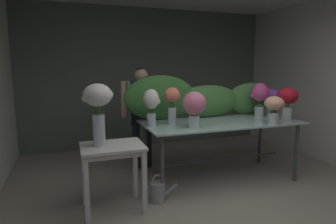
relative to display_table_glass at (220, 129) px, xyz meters
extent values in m
plane|color=#9E9384|center=(-0.42, 0.40, -0.74)|extent=(8.00, 8.00, 0.00)
cube|color=slate|center=(-0.42, 2.22, 0.63)|extent=(5.08, 0.12, 2.74)
cube|color=silver|center=(2.12, 0.40, 0.63)|extent=(0.12, 3.76, 2.74)
cube|color=#ABCDC7|center=(0.00, 0.00, 0.10)|extent=(2.19, 1.01, 0.02)
cylinder|color=#4C4C51|center=(-0.99, -0.41, -0.32)|extent=(0.05, 0.05, 0.83)
sphere|color=#4C4C51|center=(-0.99, -0.41, -0.71)|extent=(0.07, 0.07, 0.07)
cylinder|color=#4C4C51|center=(0.99, -0.41, -0.32)|extent=(0.05, 0.05, 0.83)
sphere|color=#4C4C51|center=(0.99, -0.41, -0.71)|extent=(0.07, 0.07, 0.07)
cylinder|color=#4C4C51|center=(-0.99, 0.41, -0.32)|extent=(0.05, 0.05, 0.83)
sphere|color=#4C4C51|center=(-0.99, 0.41, -0.71)|extent=(0.07, 0.07, 0.07)
cylinder|color=#4C4C51|center=(0.99, 0.41, -0.32)|extent=(0.05, 0.05, 0.83)
sphere|color=#4C4C51|center=(0.99, 0.41, -0.71)|extent=(0.07, 0.07, 0.07)
cylinder|color=#4C4C51|center=(0.00, 0.00, -0.45)|extent=(1.99, 0.03, 0.03)
cube|color=white|center=(-1.57, -0.40, 0.00)|extent=(0.69, 0.53, 0.03)
cube|color=white|center=(-1.57, -0.40, -0.04)|extent=(0.63, 0.47, 0.06)
cube|color=white|center=(-1.87, -0.62, -0.38)|extent=(0.05, 0.05, 0.73)
cube|color=white|center=(-1.27, -0.62, -0.38)|extent=(0.05, 0.05, 0.73)
cube|color=white|center=(-1.87, -0.17, -0.38)|extent=(0.05, 0.05, 0.73)
cube|color=white|center=(-1.27, -0.17, -0.38)|extent=(0.05, 0.05, 0.73)
cylinder|color=#232328|center=(-1.02, 0.83, -0.33)|extent=(0.12, 0.12, 0.82)
cylinder|color=#232328|center=(-0.83, 0.83, -0.33)|extent=(0.12, 0.12, 0.82)
cube|color=#999EA8|center=(-0.93, 0.83, 0.37)|extent=(0.46, 0.22, 0.56)
cube|color=#192833|center=(-0.93, 0.72, 0.33)|extent=(0.39, 0.02, 0.68)
cylinder|color=#D8AD8E|center=(-1.20, 0.83, 0.37)|extent=(0.09, 0.09, 0.55)
cylinder|color=#D8AD8E|center=(-0.65, 0.83, 0.37)|extent=(0.09, 0.09, 0.55)
sphere|color=#D8AD8E|center=(-0.93, 0.83, 0.74)|extent=(0.20, 0.20, 0.20)
ellipsoid|color=black|center=(-0.93, 0.85, 0.80)|extent=(0.15, 0.15, 0.09)
ellipsoid|color=#387033|center=(-0.76, 0.39, 0.43)|extent=(1.06, 0.24, 0.64)
ellipsoid|color=#477F3D|center=(-0.01, 0.39, 0.35)|extent=(1.05, 0.30, 0.48)
ellipsoid|color=#477F3D|center=(0.75, 0.39, 0.36)|extent=(0.81, 0.24, 0.50)
cylinder|color=silver|center=(0.73, 0.12, 0.19)|extent=(0.14, 0.14, 0.16)
cylinder|color=#9EBCB2|center=(0.73, 0.12, 0.15)|extent=(0.12, 0.12, 0.07)
cylinder|color=#28562D|center=(0.76, 0.12, 0.26)|extent=(0.01, 0.01, 0.29)
cylinder|color=#28562D|center=(0.72, 0.14, 0.26)|extent=(0.01, 0.01, 0.29)
cylinder|color=#28562D|center=(0.71, 0.12, 0.26)|extent=(0.01, 0.01, 0.29)
cylinder|color=#28562D|center=(0.72, 0.09, 0.26)|extent=(0.01, 0.01, 0.29)
ellipsoid|color=#E54C9E|center=(0.73, 0.12, 0.49)|extent=(0.25, 0.25, 0.27)
sphere|color=#E54C9E|center=(0.63, 0.14, 0.44)|extent=(0.09, 0.09, 0.09)
ellipsoid|color=#387033|center=(0.72, 0.10, 0.29)|extent=(0.11, 0.08, 0.03)
cylinder|color=silver|center=(0.57, -0.40, 0.19)|extent=(0.12, 0.12, 0.16)
cylinder|color=#9EBCB2|center=(0.57, -0.40, 0.15)|extent=(0.11, 0.11, 0.07)
cylinder|color=#477F3D|center=(0.59, -0.41, 0.23)|extent=(0.01, 0.01, 0.21)
cylinder|color=#477F3D|center=(0.57, -0.38, 0.23)|extent=(0.01, 0.01, 0.21)
cylinder|color=#477F3D|center=(0.55, -0.41, 0.23)|extent=(0.01, 0.01, 0.21)
cylinder|color=#477F3D|center=(0.58, -0.44, 0.23)|extent=(0.01, 0.01, 0.21)
ellipsoid|color=#F4B78E|center=(0.57, -0.40, 0.39)|extent=(0.26, 0.26, 0.19)
sphere|color=#F4B78E|center=(0.48, -0.40, 0.40)|extent=(0.08, 0.08, 0.08)
sphere|color=#F4B78E|center=(0.68, -0.38, 0.39)|extent=(0.07, 0.07, 0.07)
ellipsoid|color=#28562D|center=(0.53, -0.43, 0.29)|extent=(0.10, 0.04, 0.03)
cylinder|color=silver|center=(-0.53, -0.27, 0.19)|extent=(0.14, 0.14, 0.16)
cylinder|color=#9EBCB2|center=(-0.53, -0.27, 0.15)|extent=(0.13, 0.13, 0.07)
cylinder|color=#477F3D|center=(-0.49, -0.27, 0.23)|extent=(0.01, 0.01, 0.21)
cylinder|color=#477F3D|center=(-0.53, -0.24, 0.23)|extent=(0.01, 0.01, 0.21)
cylinder|color=#477F3D|center=(-0.56, -0.27, 0.23)|extent=(0.01, 0.01, 0.21)
cylinder|color=#477F3D|center=(-0.52, -0.29, 0.23)|extent=(0.01, 0.01, 0.21)
ellipsoid|color=pink|center=(-0.53, -0.27, 0.42)|extent=(0.29, 0.29, 0.29)
sphere|color=pink|center=(-0.42, -0.29, 0.37)|extent=(0.07, 0.07, 0.07)
cylinder|color=silver|center=(-1.01, -0.01, 0.20)|extent=(0.12, 0.12, 0.17)
cylinder|color=#9EBCB2|center=(-1.01, -0.01, 0.15)|extent=(0.11, 0.11, 0.07)
cylinder|color=#2D6028|center=(-0.99, -0.01, 0.25)|extent=(0.01, 0.01, 0.27)
cylinder|color=#2D6028|center=(-1.01, 0.01, 0.25)|extent=(0.01, 0.01, 0.27)
cylinder|color=#2D6028|center=(-1.04, -0.01, 0.25)|extent=(0.01, 0.01, 0.27)
cylinder|color=#2D6028|center=(-1.01, -0.03, 0.25)|extent=(0.01, 0.01, 0.27)
ellipsoid|color=white|center=(-1.01, -0.01, 0.46)|extent=(0.20, 0.20, 0.26)
sphere|color=white|center=(-0.93, -0.02, 0.43)|extent=(0.08, 0.08, 0.08)
cylinder|color=silver|center=(0.99, 0.18, 0.20)|extent=(0.12, 0.12, 0.18)
cylinder|color=#9EBCB2|center=(0.99, 0.18, 0.15)|extent=(0.11, 0.11, 0.07)
cylinder|color=#28562D|center=(1.02, 0.19, 0.24)|extent=(0.01, 0.01, 0.24)
cylinder|color=#28562D|center=(0.98, 0.20, 0.24)|extent=(0.01, 0.01, 0.24)
cylinder|color=#28562D|center=(0.97, 0.16, 0.24)|extent=(0.01, 0.01, 0.24)
ellipsoid|color=purple|center=(0.99, 0.18, 0.42)|extent=(0.27, 0.27, 0.21)
sphere|color=purple|center=(0.89, 0.21, 0.43)|extent=(0.06, 0.06, 0.06)
cylinder|color=silver|center=(0.93, -0.25, 0.20)|extent=(0.13, 0.13, 0.19)
cylinder|color=#9EBCB2|center=(0.93, -0.25, 0.15)|extent=(0.12, 0.12, 0.08)
cylinder|color=#387033|center=(0.96, -0.24, 0.26)|extent=(0.01, 0.01, 0.27)
cylinder|color=#387033|center=(0.92, -0.22, 0.26)|extent=(0.01, 0.01, 0.27)
cylinder|color=#387033|center=(0.92, -0.27, 0.26)|extent=(0.01, 0.01, 0.27)
ellipsoid|color=red|center=(0.93, -0.25, 0.46)|extent=(0.29, 0.29, 0.23)
sphere|color=red|center=(0.84, -0.23, 0.45)|extent=(0.09, 0.09, 0.09)
cylinder|color=silver|center=(-0.71, 0.03, 0.22)|extent=(0.11, 0.11, 0.22)
cylinder|color=#9EBCB2|center=(-0.71, 0.03, 0.16)|extent=(0.10, 0.10, 0.09)
cylinder|color=#28562D|center=(-0.69, 0.03, 0.28)|extent=(0.01, 0.01, 0.33)
cylinder|color=#28562D|center=(-0.72, 0.05, 0.28)|extent=(0.01, 0.01, 0.33)
cylinder|color=#28562D|center=(-0.73, 0.02, 0.28)|extent=(0.01, 0.01, 0.33)
cylinder|color=#28562D|center=(-0.71, 0.01, 0.28)|extent=(0.01, 0.01, 0.33)
ellipsoid|color=#EF7A60|center=(-0.71, 0.03, 0.51)|extent=(0.21, 0.21, 0.19)
sphere|color=#EF7A60|center=(-0.78, 0.01, 0.53)|extent=(0.08, 0.08, 0.08)
sphere|color=#EF7A60|center=(-0.66, 0.00, 0.48)|extent=(0.10, 0.10, 0.10)
cylinder|color=silver|center=(-1.71, -0.40, 0.19)|extent=(0.13, 0.13, 0.35)
cylinder|color=#9EBCB2|center=(-1.71, -0.40, 0.09)|extent=(0.12, 0.12, 0.15)
cylinder|color=#2D6028|center=(-1.67, -0.40, 0.26)|extent=(0.01, 0.01, 0.48)
cylinder|color=#2D6028|center=(-1.70, -0.37, 0.26)|extent=(0.01, 0.01, 0.48)
cylinder|color=#2D6028|center=(-1.73, -0.39, 0.26)|extent=(0.01, 0.01, 0.48)
cylinder|color=#2D6028|center=(-1.71, -0.43, 0.26)|extent=(0.01, 0.01, 0.48)
ellipsoid|color=white|center=(-1.71, -0.40, 0.58)|extent=(0.30, 0.30, 0.24)
sphere|color=white|center=(-1.84, -0.40, 0.54)|extent=(0.07, 0.07, 0.07)
sphere|color=white|center=(-1.60, -0.41, 0.58)|extent=(0.11, 0.11, 0.11)
ellipsoid|color=#2D6028|center=(-1.73, -0.36, 0.39)|extent=(0.05, 0.10, 0.03)
cylinder|color=#999EA3|center=(-1.05, -0.38, -0.62)|extent=(0.18, 0.18, 0.24)
cylinder|color=#999EA3|center=(-0.88, -0.38, -0.61)|extent=(0.18, 0.04, 0.14)
torus|color=#999EA3|center=(-1.05, -0.38, -0.46)|extent=(0.13, 0.02, 0.13)
camera|label=1|loc=(-2.01, -3.52, 0.89)|focal=30.88mm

